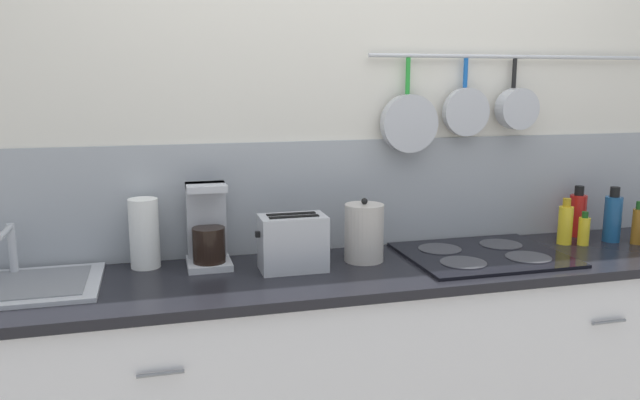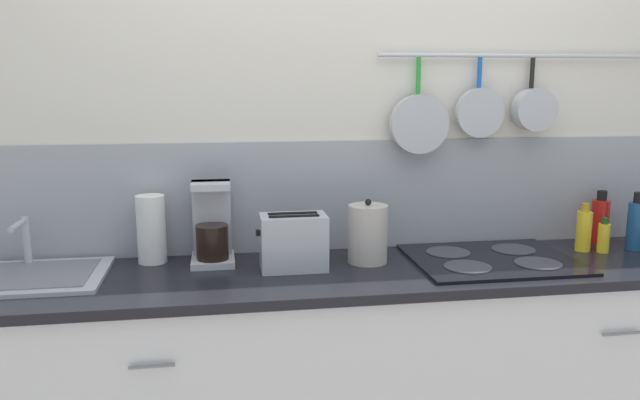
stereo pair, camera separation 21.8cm
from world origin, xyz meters
TOP-DOWN VIEW (x-y plane):
  - wall_back at (0.00, 0.32)m, footprint 7.20×0.15m
  - cabinet_base at (0.00, -0.00)m, footprint 3.17×0.54m
  - countertop at (0.00, 0.00)m, footprint 3.21×0.56m
  - sink_basin at (-1.27, 0.07)m, footprint 0.59×0.40m
  - paper_towel_roll at (-0.83, 0.21)m, footprint 0.11×0.11m
  - coffee_maker at (-0.60, 0.18)m, footprint 0.16×0.19m
  - toaster at (-0.31, 0.04)m, footprint 0.25×0.14m
  - kettle at (-0.03, 0.08)m, footprint 0.15×0.15m
  - cooktop at (0.44, 0.02)m, footprint 0.60×0.49m
  - bottle_olive_oil at (0.86, 0.10)m, footprint 0.06×0.06m
  - bottle_hot_sauce at (0.92, 0.07)m, footprint 0.05×0.05m
  - bottle_cooking_wine at (1.00, 0.21)m, footprint 0.07×0.07m
  - bottle_vinegar at (1.08, 0.09)m, footprint 0.07×0.07m

SIDE VIEW (x-z plane):
  - cabinet_base at x=0.00m, z-range 0.00..0.88m
  - countertop at x=0.00m, z-range 0.88..0.91m
  - cooktop at x=0.44m, z-range 0.91..0.92m
  - sink_basin at x=-1.27m, z-range 0.83..1.02m
  - bottle_hot_sauce at x=0.92m, z-range 0.90..1.04m
  - bottle_olive_oil at x=0.86m, z-range 0.90..1.09m
  - bottle_cooking_wine at x=1.00m, z-range 0.90..1.12m
  - toaster at x=-0.31m, z-range 0.91..1.11m
  - bottle_vinegar at x=1.08m, z-range 0.90..1.13m
  - kettle at x=-0.03m, z-range 0.90..1.14m
  - coffee_maker at x=-0.60m, z-range 0.88..1.19m
  - paper_towel_roll at x=-0.83m, z-range 0.91..1.16m
  - wall_back at x=0.00m, z-range -0.03..2.57m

